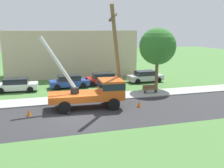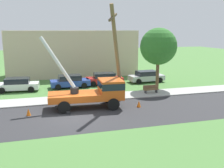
{
  "view_description": "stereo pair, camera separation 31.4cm",
  "coord_description": "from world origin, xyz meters",
  "px_view_note": "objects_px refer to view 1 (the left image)",
  "views": [
    {
      "loc": [
        -2.56,
        -18.81,
        6.46
      ],
      "look_at": [
        3.85,
        2.69,
        1.77
      ],
      "focal_mm": 41.45,
      "sensor_mm": 36.0,
      "label": 1
    },
    {
      "loc": [
        -2.26,
        -18.9,
        6.46
      ],
      "look_at": [
        3.85,
        2.69,
        1.77
      ],
      "focal_mm": 41.45,
      "sensor_mm": 36.0,
      "label": 2
    }
  ],
  "objects_px": {
    "parked_sedan_silver": "(145,76)",
    "traffic_cone_curbside": "(112,98)",
    "traffic_cone_behind": "(29,112)",
    "leaning_utility_pole": "(117,54)",
    "roadside_tree_near": "(158,47)",
    "parked_sedan_blue": "(69,81)",
    "parked_sedan_red": "(103,79)",
    "parked_sedan_white": "(17,85)",
    "traffic_cone_ahead": "(139,104)",
    "utility_truck": "(96,91)",
    "park_bench": "(150,89)"
  },
  "relations": [
    {
      "from": "traffic_cone_ahead",
      "to": "parked_sedan_white",
      "type": "relative_size",
      "value": 0.12
    },
    {
      "from": "parked_sedan_red",
      "to": "park_bench",
      "type": "xyz_separation_m",
      "value": [
        3.5,
        -5.75,
        -0.25
      ]
    },
    {
      "from": "parked_sedan_red",
      "to": "park_bench",
      "type": "bearing_deg",
      "value": -58.67
    },
    {
      "from": "parked_sedan_blue",
      "to": "parked_sedan_red",
      "type": "relative_size",
      "value": 0.98
    },
    {
      "from": "traffic_cone_ahead",
      "to": "parked_sedan_blue",
      "type": "distance_m",
      "value": 10.48
    },
    {
      "from": "utility_truck",
      "to": "roadside_tree_near",
      "type": "height_order",
      "value": "roadside_tree_near"
    },
    {
      "from": "parked_sedan_silver",
      "to": "park_bench",
      "type": "bearing_deg",
      "value": -109.05
    },
    {
      "from": "parked_sedan_red",
      "to": "roadside_tree_near",
      "type": "xyz_separation_m",
      "value": [
        5.18,
        -3.71,
        3.98
      ]
    },
    {
      "from": "traffic_cone_curbside",
      "to": "leaning_utility_pole",
      "type": "bearing_deg",
      "value": -76.56
    },
    {
      "from": "leaning_utility_pole",
      "to": "parked_sedan_red",
      "type": "height_order",
      "value": "leaning_utility_pole"
    },
    {
      "from": "parked_sedan_silver",
      "to": "roadside_tree_near",
      "type": "height_order",
      "value": "roadside_tree_near"
    },
    {
      "from": "utility_truck",
      "to": "parked_sedan_white",
      "type": "distance_m",
      "value": 10.6
    },
    {
      "from": "parked_sedan_blue",
      "to": "parked_sedan_silver",
      "type": "height_order",
      "value": "same"
    },
    {
      "from": "leaning_utility_pole",
      "to": "traffic_cone_curbside",
      "type": "distance_m",
      "value": 4.19
    },
    {
      "from": "leaning_utility_pole",
      "to": "parked_sedan_white",
      "type": "xyz_separation_m",
      "value": [
        -8.88,
        7.49,
        -3.69
      ]
    },
    {
      "from": "parked_sedan_white",
      "to": "roadside_tree_near",
      "type": "distance_m",
      "value": 15.79
    },
    {
      "from": "traffic_cone_curbside",
      "to": "park_bench",
      "type": "bearing_deg",
      "value": 20.71
    },
    {
      "from": "traffic_cone_behind",
      "to": "parked_sedan_red",
      "type": "bearing_deg",
      "value": 48.73
    },
    {
      "from": "traffic_cone_curbside",
      "to": "parked_sedan_silver",
      "type": "height_order",
      "value": "parked_sedan_silver"
    },
    {
      "from": "park_bench",
      "to": "leaning_utility_pole",
      "type": "bearing_deg",
      "value": -150.74
    },
    {
      "from": "traffic_cone_behind",
      "to": "park_bench",
      "type": "bearing_deg",
      "value": 17.97
    },
    {
      "from": "traffic_cone_behind",
      "to": "roadside_tree_near",
      "type": "relative_size",
      "value": 0.08
    },
    {
      "from": "parked_sedan_blue",
      "to": "traffic_cone_behind",
      "type": "bearing_deg",
      "value": -115.15
    },
    {
      "from": "parked_sedan_silver",
      "to": "parked_sedan_white",
      "type": "bearing_deg",
      "value": -176.82
    },
    {
      "from": "traffic_cone_curbside",
      "to": "parked_sedan_silver",
      "type": "distance_m",
      "value": 10.09
    },
    {
      "from": "traffic_cone_behind",
      "to": "parked_sedan_silver",
      "type": "distance_m",
      "value": 17.03
    },
    {
      "from": "traffic_cone_curbside",
      "to": "park_bench",
      "type": "xyz_separation_m",
      "value": [
        4.61,
        1.74,
        0.18
      ]
    },
    {
      "from": "traffic_cone_behind",
      "to": "parked_sedan_silver",
      "type": "xyz_separation_m",
      "value": [
        13.97,
        9.73,
        0.43
      ]
    },
    {
      "from": "parked_sedan_blue",
      "to": "parked_sedan_red",
      "type": "height_order",
      "value": "same"
    },
    {
      "from": "parked_sedan_red",
      "to": "traffic_cone_behind",
      "type": "bearing_deg",
      "value": -131.27
    },
    {
      "from": "parked_sedan_white",
      "to": "parked_sedan_red",
      "type": "xyz_separation_m",
      "value": [
        9.81,
        0.74,
        0.0
      ]
    },
    {
      "from": "traffic_cone_curbside",
      "to": "parked_sedan_white",
      "type": "xyz_separation_m",
      "value": [
        -8.7,
        6.75,
        0.43
      ]
    },
    {
      "from": "utility_truck",
      "to": "parked_sedan_red",
      "type": "distance_m",
      "value": 9.32
    },
    {
      "from": "roadside_tree_near",
      "to": "parked_sedan_silver",
      "type": "bearing_deg",
      "value": 84.85
    },
    {
      "from": "traffic_cone_behind",
      "to": "leaning_utility_pole",
      "type": "bearing_deg",
      "value": 10.49
    },
    {
      "from": "traffic_cone_behind",
      "to": "parked_sedan_red",
      "type": "height_order",
      "value": "parked_sedan_red"
    },
    {
      "from": "parked_sedan_silver",
      "to": "traffic_cone_curbside",
      "type": "bearing_deg",
      "value": -131.1
    },
    {
      "from": "traffic_cone_ahead",
      "to": "traffic_cone_curbside",
      "type": "distance_m",
      "value": 2.88
    },
    {
      "from": "traffic_cone_behind",
      "to": "roadside_tree_near",
      "type": "bearing_deg",
      "value": 23.46
    },
    {
      "from": "traffic_cone_ahead",
      "to": "parked_sedan_white",
      "type": "bearing_deg",
      "value": 138.78
    },
    {
      "from": "parked_sedan_silver",
      "to": "roadside_tree_near",
      "type": "xyz_separation_m",
      "value": [
        -0.34,
        -3.82,
        3.98
      ]
    },
    {
      "from": "traffic_cone_curbside",
      "to": "park_bench",
      "type": "distance_m",
      "value": 4.93
    },
    {
      "from": "leaning_utility_pole",
      "to": "parked_sedan_silver",
      "type": "xyz_separation_m",
      "value": [
        6.45,
        8.34,
        -3.69
      ]
    },
    {
      "from": "utility_truck",
      "to": "leaning_utility_pole",
      "type": "xyz_separation_m",
      "value": [
        2.03,
        0.57,
        2.99
      ]
    },
    {
      "from": "parked_sedan_white",
      "to": "parked_sedan_blue",
      "type": "bearing_deg",
      "value": 2.54
    },
    {
      "from": "traffic_cone_behind",
      "to": "traffic_cone_curbside",
      "type": "bearing_deg",
      "value": 16.2
    },
    {
      "from": "utility_truck",
      "to": "parked_sedan_silver",
      "type": "relative_size",
      "value": 1.51
    },
    {
      "from": "traffic_cone_ahead",
      "to": "parked_sedan_silver",
      "type": "relative_size",
      "value": 0.13
    },
    {
      "from": "parked_sedan_blue",
      "to": "leaning_utility_pole",
      "type": "bearing_deg",
      "value": -67.35
    },
    {
      "from": "traffic_cone_behind",
      "to": "parked_sedan_red",
      "type": "distance_m",
      "value": 12.81
    }
  ]
}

